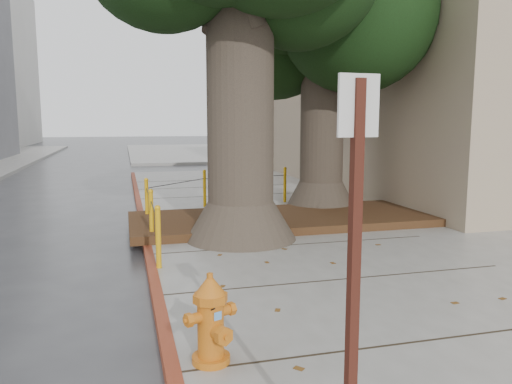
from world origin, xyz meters
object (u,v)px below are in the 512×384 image
(car_silver, at_px, (288,156))
(signpost, at_px, (354,266))
(fire_hydrant, at_px, (211,320))
(car_red, at_px, (387,151))

(car_silver, bearing_deg, signpost, 166.76)
(fire_hydrant, height_order, signpost, signpost)
(car_silver, bearing_deg, car_red, -81.64)
(car_red, bearing_deg, fire_hydrant, 138.99)
(signpost, distance_m, car_silver, 22.87)
(fire_hydrant, bearing_deg, signpost, -96.08)
(signpost, xyz_separation_m, car_red, (12.79, 22.18, -0.88))
(fire_hydrant, relative_size, car_silver, 0.26)
(fire_hydrant, xyz_separation_m, car_silver, (7.45, 20.03, -0.02))
(car_silver, xyz_separation_m, car_red, (5.85, 0.40, 0.10))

